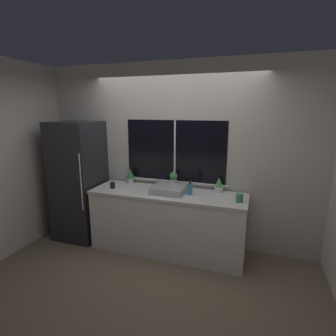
# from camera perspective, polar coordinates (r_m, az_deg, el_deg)

# --- Properties ---
(ground_plane) EXTENTS (14.00, 14.00, 0.00)m
(ground_plane) POSITION_cam_1_polar(r_m,az_deg,el_deg) (3.80, -1.76, -19.59)
(ground_plane) COLOR brown
(wall_back) EXTENTS (8.00, 0.09, 2.70)m
(wall_back) POSITION_cam_1_polar(r_m,az_deg,el_deg) (3.93, 1.66, 2.74)
(wall_back) COLOR #BCB7AD
(wall_back) RESTS_ON ground_plane
(wall_left) EXTENTS (0.06, 7.00, 2.70)m
(wall_left) POSITION_cam_1_polar(r_m,az_deg,el_deg) (5.59, -16.87, 5.17)
(wall_left) COLOR #BCB7AD
(wall_left) RESTS_ON ground_plane
(wall_right) EXTENTS (0.06, 7.00, 2.70)m
(wall_right) POSITION_cam_1_polar(r_m,az_deg,el_deg) (4.66, 30.49, 2.55)
(wall_right) COLOR #BCB7AD
(wall_right) RESTS_ON ground_plane
(counter) EXTENTS (2.20, 0.65, 0.89)m
(counter) POSITION_cam_1_polar(r_m,az_deg,el_deg) (3.85, -0.14, -11.60)
(counter) COLOR white
(counter) RESTS_ON ground_plane
(refrigerator) EXTENTS (0.67, 0.71, 1.85)m
(refrigerator) POSITION_cam_1_polar(r_m,az_deg,el_deg) (4.38, -18.73, -2.60)
(refrigerator) COLOR #232328
(refrigerator) RESTS_ON ground_plane
(sink) EXTENTS (0.45, 0.44, 0.25)m
(sink) POSITION_cam_1_polar(r_m,az_deg,el_deg) (3.67, 0.14, -4.66)
(sink) COLOR #ADADB2
(sink) RESTS_ON counter
(potted_plant_left) EXTENTS (0.13, 0.13, 0.24)m
(potted_plant_left) POSITION_cam_1_polar(r_m,az_deg,el_deg) (4.13, -8.25, -1.55)
(potted_plant_left) COLOR white
(potted_plant_left) RESTS_ON counter
(potted_plant_center) EXTENTS (0.12, 0.12, 0.24)m
(potted_plant_center) POSITION_cam_1_polar(r_m,az_deg,el_deg) (3.87, 1.19, -2.53)
(potted_plant_center) COLOR white
(potted_plant_center) RESTS_ON counter
(potted_plant_right) EXTENTS (0.12, 0.12, 0.21)m
(potted_plant_right) POSITION_cam_1_polar(r_m,az_deg,el_deg) (3.74, 11.00, -3.62)
(potted_plant_right) COLOR white
(potted_plant_right) RESTS_ON counter
(soap_bottle) EXTENTS (0.07, 0.07, 0.20)m
(soap_bottle) POSITION_cam_1_polar(r_m,az_deg,el_deg) (3.58, 4.82, -4.51)
(soap_bottle) COLOR teal
(soap_bottle) RESTS_ON counter
(mug_black) EXTENTS (0.07, 0.07, 0.09)m
(mug_black) POSITION_cam_1_polar(r_m,az_deg,el_deg) (3.95, -11.97, -3.68)
(mug_black) COLOR black
(mug_black) RESTS_ON counter
(mug_green) EXTENTS (0.09, 0.09, 0.10)m
(mug_green) POSITION_cam_1_polar(r_m,az_deg,el_deg) (3.42, 15.29, -6.31)
(mug_green) COLOR #38844C
(mug_green) RESTS_ON counter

